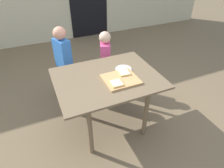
{
  "coord_description": "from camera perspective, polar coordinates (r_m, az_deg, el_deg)",
  "views": [
    {
      "loc": [
        -0.66,
        -1.64,
        1.88
      ],
      "look_at": [
        0.06,
        0.0,
        0.6
      ],
      "focal_mm": 31.36,
      "sensor_mm": 36.0,
      "label": 1
    }
  ],
  "objects": [
    {
      "name": "child_right",
      "position": [
        2.89,
        -1.95,
        7.54
      ],
      "size": [
        0.21,
        0.27,
        0.93
      ],
      "color": "#3C4551",
      "rests_on": "ground"
    },
    {
      "name": "pizza_slice_far_right",
      "position": [
        2.15,
        3.51,
        3.36
      ],
      "size": [
        0.13,
        0.14,
        0.02
      ],
      "color": "#DFAD61",
      "rests_on": "cutting_board"
    },
    {
      "name": "child_left",
      "position": [
        2.8,
        -13.96,
        7.18
      ],
      "size": [
        0.22,
        0.27,
        1.05
      ],
      "color": "#414738",
      "rests_on": "ground"
    },
    {
      "name": "plate_white_right",
      "position": [
        2.26,
        3.38,
        4.38
      ],
      "size": [
        0.18,
        0.18,
        0.01
      ],
      "primitive_type": "cylinder",
      "color": "white",
      "rests_on": "dining_table"
    },
    {
      "name": "dining_table",
      "position": [
        2.17,
        -1.34,
        -0.06
      ],
      "size": [
        1.13,
        0.88,
        0.71
      ],
      "color": "brown",
      "rests_on": "ground"
    },
    {
      "name": "pizza_slice_near_left",
      "position": [
        1.98,
        1.31,
        0.24
      ],
      "size": [
        0.12,
        0.14,
        0.02
      ],
      "color": "#DFAD61",
      "rests_on": "cutting_board"
    },
    {
      "name": "cutting_board",
      "position": [
        2.07,
        2.58,
        1.42
      ],
      "size": [
        0.36,
        0.33,
        0.02
      ],
      "primitive_type": "cube",
      "color": "tan",
      "rests_on": "dining_table"
    },
    {
      "name": "ground_plane",
      "position": [
        2.58,
        -1.16,
        -11.27
      ],
      "size": [
        16.0,
        16.0,
        0.0
      ],
      "primitive_type": "plane",
      "color": "brown"
    }
  ]
}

